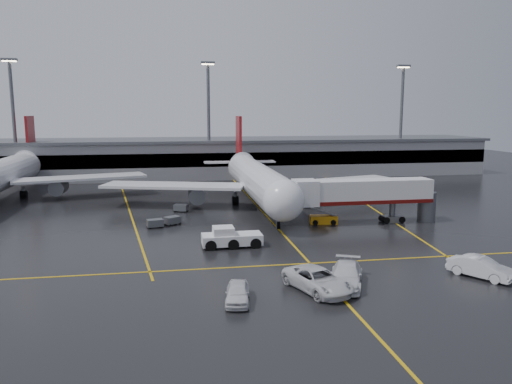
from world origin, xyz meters
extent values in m
plane|color=black|center=(0.00, 0.00, 0.00)|extent=(220.00, 220.00, 0.00)
cube|color=gold|center=(0.00, 0.00, 0.01)|extent=(0.25, 90.00, 0.02)
cube|color=gold|center=(0.00, -22.00, 0.01)|extent=(60.00, 0.25, 0.02)
cube|color=gold|center=(-20.00, 10.00, 0.01)|extent=(9.99, 69.35, 0.02)
cube|color=gold|center=(18.00, 10.00, 0.01)|extent=(7.57, 69.64, 0.02)
cube|color=gray|center=(0.00, 48.00, 4.00)|extent=(120.00, 18.00, 8.00)
cube|color=black|center=(0.00, 39.20, 4.50)|extent=(120.00, 0.40, 3.00)
cube|color=#595B60|center=(0.00, 48.00, 8.30)|extent=(122.00, 19.00, 0.60)
cylinder|color=#595B60|center=(-45.00, 42.00, 12.50)|extent=(0.70, 0.70, 25.00)
cube|color=#595B60|center=(-45.00, 42.00, 25.20)|extent=(3.00, 1.20, 0.50)
cube|color=#FFE5B2|center=(-45.00, 42.00, 24.90)|extent=(2.60, 0.90, 0.20)
cylinder|color=#595B60|center=(-5.00, 42.00, 12.50)|extent=(0.70, 0.70, 25.00)
cube|color=#595B60|center=(-5.00, 42.00, 25.20)|extent=(3.00, 1.20, 0.50)
cube|color=#FFE5B2|center=(-5.00, 42.00, 24.90)|extent=(2.60, 0.90, 0.20)
cylinder|color=#595B60|center=(40.00, 42.00, 12.50)|extent=(0.70, 0.70, 25.00)
cube|color=#595B60|center=(40.00, 42.00, 25.20)|extent=(3.00, 1.20, 0.50)
cube|color=#FFE5B2|center=(40.00, 42.00, 24.90)|extent=(2.60, 0.90, 0.20)
cylinder|color=silver|center=(0.00, 8.00, 4.20)|extent=(5.20, 36.00, 5.20)
sphere|color=silver|center=(0.00, -10.00, 4.20)|extent=(5.20, 5.20, 5.20)
cone|color=silver|center=(0.00, 29.00, 4.80)|extent=(4.94, 8.00, 4.94)
cube|color=maroon|center=(0.00, 30.00, 9.70)|extent=(0.50, 5.50, 8.50)
cube|color=silver|center=(0.00, 29.00, 5.00)|extent=(14.00, 3.00, 0.25)
cube|color=silver|center=(-13.00, 10.00, 3.40)|extent=(22.80, 11.83, 0.40)
cube|color=silver|center=(13.00, 10.00, 3.40)|extent=(22.80, 11.83, 0.40)
cylinder|color=#595B60|center=(-9.50, 9.00, 2.00)|extent=(2.60, 4.50, 2.60)
cylinder|color=#595B60|center=(9.50, 9.00, 2.00)|extent=(2.60, 4.50, 2.60)
cylinder|color=#595B60|center=(0.00, -7.00, 1.00)|extent=(0.56, 0.56, 2.00)
cylinder|color=#595B60|center=(-3.20, 11.00, 1.00)|extent=(0.56, 0.56, 2.00)
cylinder|color=#595B60|center=(3.20, 11.00, 1.00)|extent=(0.56, 0.56, 2.00)
cylinder|color=black|center=(0.00, -7.00, 0.45)|extent=(0.40, 1.10, 1.10)
cylinder|color=black|center=(-3.20, 11.00, 0.55)|extent=(1.00, 1.40, 1.40)
cylinder|color=black|center=(3.20, 11.00, 0.55)|extent=(1.00, 1.40, 1.40)
cone|color=silver|center=(-42.00, 41.00, 4.80)|extent=(4.94, 8.00, 4.94)
cube|color=maroon|center=(-42.00, 42.00, 9.70)|extent=(0.50, 5.50, 8.50)
cube|color=silver|center=(-42.00, 41.00, 5.00)|extent=(14.00, 3.00, 0.25)
cube|color=silver|center=(-29.00, 22.00, 3.40)|extent=(22.80, 11.83, 0.40)
cylinder|color=#595B60|center=(-32.50, 21.00, 2.00)|extent=(2.60, 4.50, 2.60)
cylinder|color=#595B60|center=(-38.80, 23.00, 1.00)|extent=(0.56, 0.56, 2.00)
cylinder|color=black|center=(-38.80, 23.00, 0.55)|extent=(1.00, 1.40, 1.40)
cube|color=silver|center=(12.00, -6.00, 4.40)|extent=(18.00, 3.20, 3.00)
cube|color=#530A08|center=(12.00, -6.00, 3.10)|extent=(18.00, 3.30, 0.50)
cube|color=silver|center=(3.80, -6.00, 4.40)|extent=(3.00, 3.40, 3.30)
cylinder|color=#595B60|center=(16.00, -6.00, 1.50)|extent=(0.80, 0.80, 3.00)
cube|color=#595B60|center=(16.00, -6.00, 0.45)|extent=(2.60, 1.60, 0.90)
cylinder|color=#595B60|center=(21.00, -6.00, 2.00)|extent=(2.40, 2.40, 4.00)
cylinder|color=black|center=(14.90, -6.00, 0.45)|extent=(0.90, 1.80, 0.90)
cylinder|color=black|center=(17.10, -6.00, 0.45)|extent=(0.90, 1.80, 0.90)
cube|color=silver|center=(-6.86, -14.53, 0.85)|extent=(6.66, 2.75, 1.13)
cube|color=silver|center=(-7.80, -14.55, 1.80)|extent=(2.30, 2.30, 0.94)
cube|color=black|center=(-7.80, -14.55, 1.80)|extent=(2.07, 2.07, 0.85)
cylinder|color=black|center=(-9.31, -14.57, 0.52)|extent=(1.27, 2.85, 1.23)
cylinder|color=black|center=(-6.86, -14.53, 0.52)|extent=(1.27, 2.85, 1.23)
cylinder|color=black|center=(-4.40, -14.49, 0.52)|extent=(1.27, 2.85, 1.23)
cube|color=orange|center=(6.61, -5.24, 0.55)|extent=(3.78, 2.00, 1.10)
cube|color=#595B60|center=(6.61, -5.24, 1.60)|extent=(3.57, 1.38, 1.26)
cylinder|color=black|center=(5.42, -5.07, 0.30)|extent=(0.93, 1.79, 0.70)
cylinder|color=black|center=(7.80, -5.41, 0.30)|extent=(0.93, 1.79, 0.70)
imported|color=silver|center=(-1.49, -29.46, 0.96)|extent=(5.37, 7.58, 1.92)
imported|color=silver|center=(1.32, -28.60, 0.94)|extent=(4.91, 6.96, 1.87)
imported|color=silver|center=(14.02, -28.62, 0.94)|extent=(4.78, 5.87, 1.88)
imported|color=silver|center=(-8.38, -30.77, 0.78)|extent=(2.57, 4.84, 1.57)
cube|color=#595B60|center=(-13.34, -2.55, 0.65)|extent=(2.38, 2.20, 0.90)
cylinder|color=black|center=(-13.72, -3.41, 0.18)|extent=(0.40, 0.20, 0.40)
cylinder|color=black|center=(-12.40, -2.51, 0.18)|extent=(0.40, 0.20, 0.40)
cylinder|color=black|center=(-14.28, -2.58, 0.18)|extent=(0.40, 0.20, 0.40)
cylinder|color=black|center=(-12.96, -1.69, 0.18)|extent=(0.40, 0.20, 0.40)
cube|color=#595B60|center=(-15.55, -3.92, 0.65)|extent=(2.24, 1.72, 0.90)
cylinder|color=black|center=(-16.21, -4.58, 0.18)|extent=(0.40, 0.20, 0.40)
cylinder|color=black|center=(-14.66, -4.22, 0.18)|extent=(0.40, 0.20, 0.40)
cylinder|color=black|center=(-16.44, -3.61, 0.18)|extent=(0.40, 0.20, 0.40)
cylinder|color=black|center=(-14.88, -3.25, 0.18)|extent=(0.40, 0.20, 0.40)
cube|color=#595B60|center=(-12.03, 5.98, 0.65)|extent=(2.33, 1.92, 0.90)
cylinder|color=black|center=(-12.96, 5.79, 0.18)|extent=(0.40, 0.20, 0.40)
cylinder|color=black|center=(-11.46, 5.23, 0.18)|extent=(0.40, 0.20, 0.40)
cylinder|color=black|center=(-12.61, 6.73, 0.18)|extent=(0.40, 0.20, 0.40)
cylinder|color=black|center=(-11.11, 6.17, 0.18)|extent=(0.40, 0.20, 0.40)
camera|label=1|loc=(-13.19, -67.47, 14.81)|focal=34.71mm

